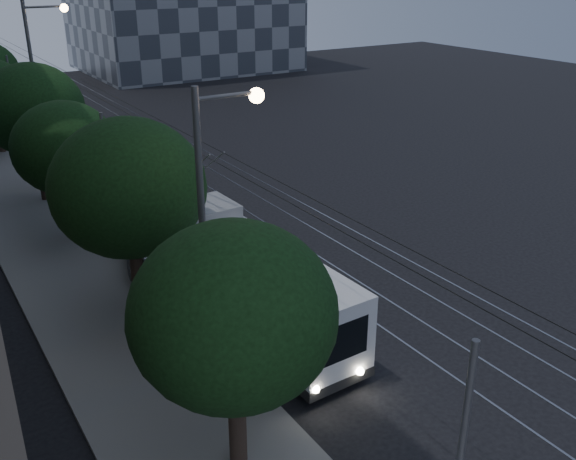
# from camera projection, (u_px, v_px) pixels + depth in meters

# --- Properties ---
(ground) EXTENTS (120.00, 120.00, 0.00)m
(ground) POSITION_uv_depth(u_px,v_px,m) (349.00, 311.00, 23.18)
(ground) COLOR black
(ground) RESTS_ON ground
(sidewalk) EXTENTS (5.00, 90.00, 0.15)m
(sidewalk) POSITION_uv_depth(u_px,v_px,m) (17.00, 191.00, 35.02)
(sidewalk) COLOR gray
(sidewalk) RESTS_ON ground
(tram_rails) EXTENTS (4.52, 90.00, 0.02)m
(tram_rails) POSITION_uv_depth(u_px,v_px,m) (186.00, 163.00, 39.97)
(tram_rails) COLOR #93949B
(tram_rails) RESTS_ON ground
(overhead_wires) EXTENTS (2.23, 90.00, 6.00)m
(overhead_wires) POSITION_uv_depth(u_px,v_px,m) (56.00, 124.00, 34.95)
(overhead_wires) COLOR black
(overhead_wires) RESTS_ON ground
(trolleybus) EXTENTS (2.78, 11.52, 5.63)m
(trolleybus) POSITION_uv_depth(u_px,v_px,m) (241.00, 275.00, 22.34)
(trolleybus) COLOR silver
(trolleybus) RESTS_ON ground
(pickup_silver) EXTENTS (4.45, 7.18, 1.85)m
(pickup_silver) POSITION_uv_depth(u_px,v_px,m) (159.00, 237.00, 27.07)
(pickup_silver) COLOR #B6B9BE
(pickup_silver) RESTS_ON ground
(car_white_a) EXTENTS (2.61, 4.44, 1.42)m
(car_white_a) POSITION_uv_depth(u_px,v_px,m) (115.00, 189.00, 33.37)
(car_white_a) COLOR silver
(car_white_a) RESTS_ON ground
(car_white_b) EXTENTS (3.24, 5.66, 1.55)m
(car_white_b) POSITION_uv_depth(u_px,v_px,m) (96.00, 165.00, 36.98)
(car_white_b) COLOR silver
(car_white_b) RESTS_ON ground
(car_white_c) EXTENTS (1.83, 4.37, 1.40)m
(car_white_c) POSITION_uv_depth(u_px,v_px,m) (62.00, 133.00, 44.15)
(car_white_c) COLOR silver
(car_white_c) RESTS_ON ground
(car_white_d) EXTENTS (2.89, 4.67, 1.48)m
(car_white_d) POSITION_uv_depth(u_px,v_px,m) (49.00, 126.00, 45.82)
(car_white_d) COLOR silver
(car_white_d) RESTS_ON ground
(tree_0) EXTENTS (4.79, 4.79, 6.51)m
(tree_0) POSITION_uv_depth(u_px,v_px,m) (233.00, 315.00, 14.43)
(tree_0) COLOR black
(tree_0) RESTS_ON ground
(tree_1) EXTENTS (5.12, 5.12, 7.18)m
(tree_1) POSITION_uv_depth(u_px,v_px,m) (129.00, 188.00, 20.86)
(tree_1) COLOR black
(tree_1) RESTS_ON ground
(tree_2) EXTENTS (4.47, 4.47, 6.29)m
(tree_2) POSITION_uv_depth(u_px,v_px,m) (65.00, 148.00, 27.52)
(tree_2) COLOR black
(tree_2) RESTS_ON ground
(tree_3) EXTENTS (5.11, 5.11, 7.16)m
(tree_3) POSITION_uv_depth(u_px,v_px,m) (32.00, 110.00, 31.81)
(tree_3) COLOR black
(tree_3) RESTS_ON ground
(streetlamp_near) EXTENTS (2.15, 0.44, 8.72)m
(streetlamp_near) POSITION_uv_depth(u_px,v_px,m) (214.00, 206.00, 18.03)
(streetlamp_near) COLOR #5C5C5E
(streetlamp_near) RESTS_ON ground
(streetlamp_far) EXTENTS (2.38, 0.44, 9.83)m
(streetlamp_far) POSITION_uv_depth(u_px,v_px,m) (42.00, 75.00, 34.76)
(streetlamp_far) COLOR #5C5C5E
(streetlamp_far) RESTS_ON ground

